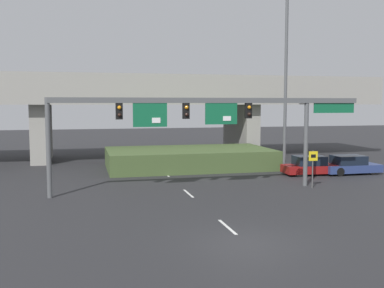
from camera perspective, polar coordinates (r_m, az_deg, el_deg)
name	(u,v)px	position (r m, az deg, el deg)	size (l,w,h in m)	color
ground_plane	(245,242)	(17.92, 6.75, -12.27)	(160.00, 160.00, 0.00)	#262628
lane_markings	(176,183)	(30.53, -2.05, -4.93)	(0.14, 24.84, 0.01)	silver
signal_gantry	(206,114)	(27.31, 1.75, 3.87)	(19.54, 0.44, 5.70)	#515456
speed_limit_sign	(313,164)	(29.31, 15.10, -2.43)	(0.60, 0.11, 2.41)	#4C4C4C
highway_light_pole_near	(286,79)	(35.85, 11.81, 8.05)	(0.70, 0.36, 13.69)	#515456
overpass_bridge	(146,99)	(44.39, -5.84, 5.68)	(46.31, 9.28, 7.98)	gray
grass_embankment	(189,158)	(37.45, -0.38, -1.83)	(13.48, 7.47, 1.58)	#42562D
parked_sedan_near_right	(311,166)	(35.01, 14.84, -2.72)	(4.34, 2.00, 1.43)	maroon
parked_sedan_mid_right	(350,165)	(36.26, 19.39, -2.57)	(4.46, 1.87, 1.42)	navy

